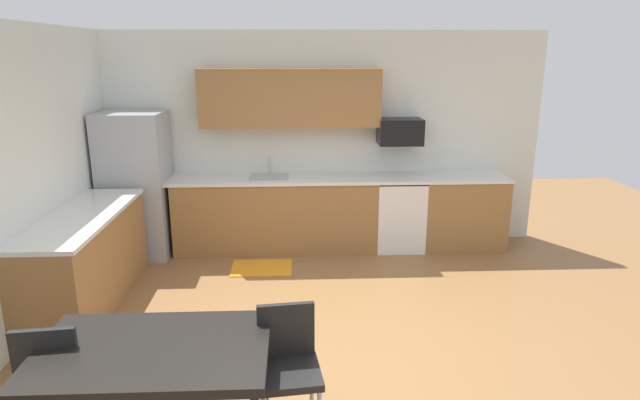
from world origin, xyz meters
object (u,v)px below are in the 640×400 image
(dining_table, at_px, (153,356))
(chair_near_table, at_px, (288,360))
(refrigerator, at_px, (136,185))
(microwave, at_px, (400,132))
(oven_range, at_px, (398,213))
(chair_far_side, at_px, (55,370))

(dining_table, bearing_deg, chair_near_table, 11.90)
(chair_near_table, bearing_deg, refrigerator, 119.42)
(refrigerator, xyz_separation_m, dining_table, (1.06, -3.50, -0.22))
(refrigerator, distance_m, chair_near_table, 3.84)
(microwave, relative_size, chair_near_table, 0.64)
(oven_range, relative_size, chair_far_side, 1.07)
(refrigerator, distance_m, oven_range, 3.27)
(microwave, height_order, chair_near_table, microwave)
(microwave, height_order, chair_far_side, microwave)
(oven_range, distance_m, dining_table, 4.19)
(refrigerator, xyz_separation_m, chair_near_table, (1.88, -3.33, -0.37))
(refrigerator, relative_size, microwave, 3.26)
(chair_near_table, relative_size, chair_far_side, 1.00)
(chair_far_side, bearing_deg, dining_table, -10.33)
(refrigerator, xyz_separation_m, microwave, (3.24, 0.18, 0.60))
(refrigerator, height_order, microwave, refrigerator)
(oven_range, bearing_deg, microwave, 90.00)
(refrigerator, distance_m, chair_far_side, 3.42)
(oven_range, xyz_separation_m, chair_far_side, (-2.83, -3.46, 0.05))
(chair_far_side, bearing_deg, chair_near_table, 2.01)
(dining_table, bearing_deg, microwave, 59.36)
(oven_range, xyz_separation_m, chair_near_table, (-1.37, -3.41, 0.05))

